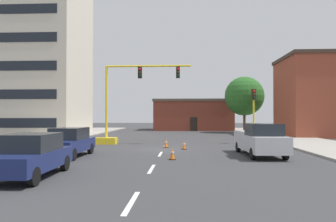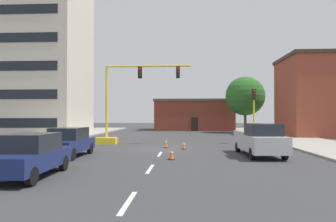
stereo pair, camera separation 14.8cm
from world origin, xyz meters
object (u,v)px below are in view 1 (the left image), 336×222
Objects in this scene: tree_right_far at (244,96)px; traffic_cone_roadside_b at (172,154)px; traffic_cone_roadside_a at (166,143)px; traffic_light_pole_right at (254,103)px; sedan_navy_mid_left at (31,155)px; traffic_cone_roadside_c at (184,145)px; traffic_signal_gantry at (118,119)px; sedan_navy_near_left at (69,142)px; pickup_truck_silver at (260,140)px.

tree_right_far is 29.39m from traffic_cone_roadside_b.
traffic_cone_roadside_a is (-10.06, -21.02, -4.92)m from tree_right_far.
traffic_light_pole_right reaches higher than traffic_cone_roadside_a.
traffic_cone_roadside_c is at bearing 59.86° from sedan_navy_mid_left.
sedan_navy_mid_left is 7.60× the size of traffic_cone_roadside_c.
traffic_signal_gantry is 11.95m from traffic_light_pole_right.
sedan_navy_mid_left reaches higher than traffic_cone_roadside_a.
sedan_navy_mid_left is (-12.24, -15.33, -2.64)m from traffic_light_pole_right.
traffic_cone_roadside_a is at bearing 96.32° from traffic_cone_roadside_b.
traffic_cone_roadside_a is at bearing 143.18° from traffic_cone_roadside_c.
tree_right_far is at bearing 59.57° from sedan_navy_near_left.
tree_right_far reaches higher than traffic_signal_gantry.
sedan_navy_mid_left is 7.24× the size of traffic_cone_roadside_b.
traffic_cone_roadside_c is at bearing -111.48° from tree_right_far.
traffic_cone_roadside_a is at bearing 67.73° from sedan_navy_mid_left.
pickup_truck_silver is at bearing -100.26° from traffic_light_pole_right.
pickup_truck_silver reaches higher than traffic_cone_roadside_a.
sedan_navy_near_left reaches higher than traffic_cone_roadside_b.
traffic_cone_roadside_b is (-6.78, -10.13, -3.22)m from traffic_light_pole_right.
tree_right_far reaches higher than traffic_cone_roadside_a.
traffic_cone_roadside_c is at bearing -36.82° from traffic_cone_roadside_a.
tree_right_far reaches higher than sedan_navy_mid_left.
tree_right_far is 13.45× the size of traffic_cone_roadside_c.
sedan_navy_near_left is (-1.15, -8.34, -1.30)m from traffic_signal_gantry.
traffic_cone_roadside_b is at bearing -108.83° from tree_right_far.
traffic_signal_gantry is 13.73× the size of traffic_cone_roadside_c.
tree_right_far is 1.47× the size of pickup_truck_silver.
sedan_navy_mid_left reaches higher than traffic_cone_roadside_b.
traffic_light_pole_right is 8.71m from pickup_truck_silver.
traffic_cone_roadside_c is at bearing 32.87° from sedan_navy_near_left.
tree_right_far is at bearing 51.57° from traffic_signal_gantry.
traffic_signal_gantry is 5.53m from traffic_cone_roadside_a.
traffic_cone_roadside_b reaches higher than traffic_cone_roadside_c.
traffic_cone_roadside_b is at bearing -159.85° from pickup_truck_silver.
traffic_light_pole_right is at bearing 37.98° from traffic_cone_roadside_c.
pickup_truck_silver reaches higher than sedan_navy_mid_left.
traffic_cone_roadside_b is at bearing -8.35° from sedan_navy_near_left.
sedan_navy_near_left and sedan_navy_mid_left have the same top height.
traffic_signal_gantry is at bearing 144.82° from pickup_truck_silver.
traffic_signal_gantry is at bearing 146.79° from traffic_cone_roadside_a.
traffic_cone_roadside_a is (4.75, 11.59, -0.56)m from sedan_navy_mid_left.
tree_right_far reaches higher than sedan_navy_near_left.
pickup_truck_silver is at bearing -36.55° from traffic_cone_roadside_a.
traffic_cone_roadside_b is (5.46, 5.19, -0.58)m from sedan_navy_mid_left.
traffic_cone_roadside_c is (1.38, -1.04, -0.04)m from traffic_cone_roadside_a.
pickup_truck_silver is 5.79m from traffic_cone_roadside_c.
sedan_navy_near_left is at bearing 97.08° from sedan_navy_mid_left.
pickup_truck_silver is 5.68m from traffic_cone_roadside_b.
traffic_light_pole_right is at bearing 4.27° from traffic_signal_gantry.
traffic_cone_roadside_b is at bearing 43.59° from sedan_navy_mid_left.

